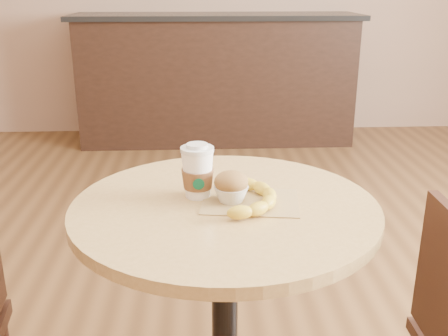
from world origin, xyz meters
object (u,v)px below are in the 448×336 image
object	(u,v)px
cafe_table	(225,271)
banana	(254,197)
muffin	(231,187)
coffee_cup	(198,173)

from	to	relation	value
cafe_table	banana	distance (m)	0.22
muffin	banana	size ratio (longest dim) A/B	0.36
cafe_table	banana	world-z (taller)	banana
coffee_cup	cafe_table	bearing A→B (deg)	-39.72
coffee_cup	banana	size ratio (longest dim) A/B	0.58
muffin	banana	bearing A→B (deg)	-18.68
muffin	banana	xyz separation A→B (m)	(0.05, -0.02, -0.02)
coffee_cup	banana	bearing A→B (deg)	-26.37
banana	muffin	bearing A→B (deg)	177.25
cafe_table	coffee_cup	size ratio (longest dim) A/B	5.44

